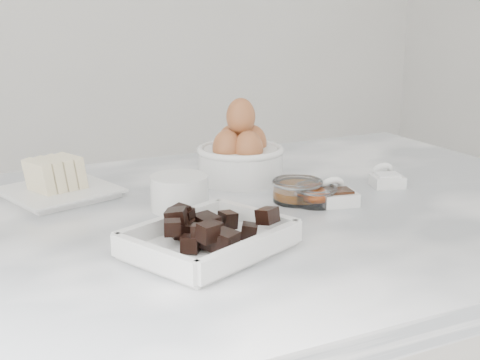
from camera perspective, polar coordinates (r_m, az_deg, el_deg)
name	(u,v)px	position (r m, az deg, el deg)	size (l,w,h in m)	color
marble_slab	(237,224)	(1.03, -0.25, -3.76)	(1.20, 0.80, 0.04)	white
chocolate_dish	(209,235)	(0.86, -2.65, -4.70)	(0.25, 0.22, 0.05)	white
butter_plate	(57,183)	(1.13, -15.34, -0.26)	(0.20, 0.20, 0.07)	white
sugar_ramekin	(179,191)	(1.03, -5.19, -0.95)	(0.09, 0.09, 0.05)	white
egg_bowl	(240,154)	(1.18, 0.02, 2.19)	(0.16, 0.16, 0.15)	white
honey_bowl	(297,190)	(1.07, 4.91, -0.87)	(0.08, 0.08, 0.04)	white
zest_bowl	(316,195)	(1.06, 6.49, -1.27)	(0.07, 0.07, 0.03)	white
vanilla_spoon	(336,195)	(1.07, 8.23, -1.25)	(0.07, 0.08, 0.04)	white
salt_spoon	(386,178)	(1.18, 12.36, 0.17)	(0.06, 0.08, 0.04)	white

